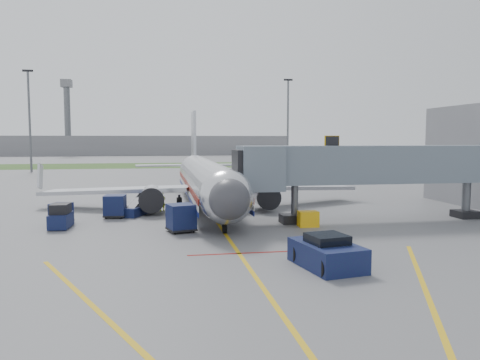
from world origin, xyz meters
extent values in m
plane|color=#565659|center=(0.00, 0.00, 0.00)|extent=(400.00, 400.00, 0.00)
cube|color=#2D4C1E|center=(0.00, 90.00, 0.01)|extent=(300.00, 25.00, 0.01)
cube|color=gold|center=(0.00, -2.00, 0.00)|extent=(0.25, 50.00, 0.01)
cube|color=maroon|center=(0.00, -4.00, 0.00)|extent=(6.00, 0.25, 0.01)
cube|color=gold|center=(-6.00, -14.00, 0.00)|extent=(9.52, 20.04, 0.01)
cube|color=gold|center=(6.00, -14.00, 0.00)|extent=(9.52, 20.04, 0.01)
cylinder|color=silver|center=(0.00, 15.00, 2.70)|extent=(3.80, 28.00, 3.80)
sphere|color=silver|center=(0.00, 1.00, 2.70)|extent=(3.80, 3.80, 3.80)
sphere|color=#38383D|center=(0.00, -0.30, 2.70)|extent=(2.74, 2.74, 2.74)
cube|color=black|center=(0.00, 0.60, 3.25)|extent=(2.20, 1.20, 0.55)
cone|color=silver|center=(0.00, 31.50, 2.70)|extent=(3.80, 5.00, 3.80)
cube|color=#B7BAC1|center=(0.00, 31.00, 6.70)|extent=(0.35, 4.20, 7.00)
cube|color=#B7BAC1|center=(-8.50, 15.00, 1.80)|extent=(15.10, 8.59, 1.13)
cube|color=#B7BAC1|center=(8.50, 15.00, 1.80)|extent=(15.10, 8.59, 1.13)
cylinder|color=silver|center=(-5.20, 12.00, 1.35)|extent=(2.10, 3.60, 2.10)
cylinder|color=silver|center=(5.20, 12.00, 1.35)|extent=(2.10, 3.60, 2.10)
cube|color=maroon|center=(1.92, 15.00, 2.35)|extent=(0.05, 28.00, 0.45)
cube|color=navy|center=(1.92, 15.00, 1.45)|extent=(0.05, 28.00, 0.35)
cylinder|color=black|center=(0.00, 2.00, 0.30)|extent=(0.28, 0.70, 0.70)
cylinder|color=black|center=(-2.60, 15.50, 0.45)|extent=(0.50, 1.00, 1.00)
cylinder|color=black|center=(2.60, 15.50, 0.45)|extent=(0.50, 1.00, 1.00)
cube|color=slate|center=(13.00, 5.00, 4.60)|extent=(20.00, 3.00, 3.00)
cube|color=slate|center=(3.20, 5.00, 4.40)|extent=(3.20, 3.60, 3.40)
cube|color=black|center=(2.00, 5.00, 4.40)|extent=(1.60, 3.00, 2.80)
cube|color=#EAAC0D|center=(9.00, 5.00, 6.40)|extent=(1.20, 0.15, 1.00)
cylinder|color=#595B60|center=(6.00, 5.00, 1.55)|extent=(0.56, 0.56, 3.10)
cube|color=black|center=(6.00, 5.00, 0.35)|extent=(2.20, 1.60, 0.70)
cylinder|color=#595B60|center=(21.00, 5.00, 1.55)|extent=(0.70, 0.70, 3.10)
cube|color=black|center=(21.00, 5.00, 0.30)|extent=(1.80, 1.80, 0.60)
cylinder|color=#595B60|center=(-30.00, 70.00, 10.00)|extent=(0.44, 0.44, 20.00)
cube|color=black|center=(-30.00, 70.00, 20.20)|extent=(2.00, 0.40, 0.40)
cylinder|color=#595B60|center=(25.00, 75.00, 10.00)|extent=(0.44, 0.44, 20.00)
cube|color=black|center=(25.00, 75.00, 20.20)|extent=(2.00, 0.40, 0.40)
cube|color=slate|center=(-10.00, 170.00, 4.00)|extent=(120.00, 14.00, 8.00)
cylinder|color=#595B60|center=(-40.00, 165.00, 14.00)|extent=(2.40, 2.40, 28.00)
cube|color=slate|center=(-40.00, 165.00, 28.50)|extent=(4.00, 4.00, 3.00)
cube|color=#0E203E|center=(4.00, -7.63, 0.63)|extent=(3.22, 4.52, 1.26)
cube|color=black|center=(4.00, -7.63, 1.44)|extent=(2.13, 2.13, 0.57)
cylinder|color=black|center=(3.24, -9.29, 0.46)|extent=(0.41, 0.95, 0.92)
cylinder|color=black|center=(5.28, -8.92, 0.46)|extent=(0.41, 0.95, 0.92)
cylinder|color=black|center=(2.72, -6.34, 0.46)|extent=(0.41, 0.95, 0.92)
cylinder|color=black|center=(4.76, -5.98, 0.46)|extent=(0.41, 0.95, 0.92)
cube|color=#0E203E|center=(-11.79, 5.97, 0.58)|extent=(1.48, 2.67, 1.05)
cube|color=black|center=(-11.79, 5.97, 1.46)|extent=(1.33, 1.73, 0.73)
cylinder|color=black|center=(-12.35, 5.06, 0.26)|extent=(0.25, 0.53, 0.52)
cylinder|color=black|center=(-11.31, 5.01, 0.26)|extent=(0.25, 0.53, 0.52)
cylinder|color=black|center=(-12.27, 6.94, 0.26)|extent=(0.25, 0.53, 0.52)
cylinder|color=black|center=(-11.22, 6.89, 0.26)|extent=(0.25, 0.53, 0.52)
cube|color=#0E203E|center=(-3.00, 3.02, 1.09)|extent=(2.20, 2.20, 1.78)
cube|color=black|center=(-3.00, 3.02, 0.21)|extent=(2.27, 2.27, 0.14)
cylinder|color=black|center=(-3.48, 2.17, 0.16)|extent=(0.33, 0.38, 0.32)
cylinder|color=black|center=(-2.15, 2.54, 0.16)|extent=(0.33, 0.38, 0.32)
cylinder|color=black|center=(-3.85, 3.50, 0.16)|extent=(0.33, 0.38, 0.32)
cylinder|color=black|center=(-2.52, 3.87, 0.16)|extent=(0.33, 0.38, 0.32)
cube|color=#0E203E|center=(-12.15, 7.98, 0.88)|extent=(1.79, 1.79, 1.44)
cube|color=black|center=(-12.15, 7.98, 0.17)|extent=(1.85, 1.85, 0.11)
cylinder|color=black|center=(-12.85, 7.60, 0.13)|extent=(0.27, 0.31, 0.26)
cylinder|color=black|center=(-11.77, 7.29, 0.13)|extent=(0.27, 0.31, 0.26)
cylinder|color=black|center=(-12.53, 8.68, 0.13)|extent=(0.27, 0.31, 0.26)
cylinder|color=black|center=(-11.46, 8.36, 0.13)|extent=(0.27, 0.31, 0.26)
cube|color=#0E203E|center=(-8.23, 10.15, 1.05)|extent=(1.84, 1.84, 1.71)
cube|color=black|center=(-8.23, 10.15, 0.20)|extent=(1.90, 1.90, 0.13)
cylinder|color=black|center=(-8.94, 9.55, 0.15)|extent=(0.27, 0.33, 0.31)
cylinder|color=black|center=(-7.62, 9.44, 0.15)|extent=(0.27, 0.33, 0.31)
cylinder|color=black|center=(-8.83, 10.86, 0.15)|extent=(0.27, 0.33, 0.31)
cylinder|color=black|center=(-7.51, 10.75, 0.15)|extent=(0.27, 0.33, 0.31)
cube|color=#0E203E|center=(-6.58, 10.96, 0.40)|extent=(2.35, 3.43, 0.80)
cube|color=black|center=(-6.42, 11.37, 1.24)|extent=(2.08, 3.62, 1.25)
cylinder|color=black|center=(-7.43, 10.05, 0.25)|extent=(0.37, 0.53, 0.50)
cylinder|color=black|center=(-6.61, 9.72, 0.25)|extent=(0.37, 0.53, 0.50)
cylinder|color=black|center=(-6.56, 12.19, 0.25)|extent=(0.37, 0.53, 0.50)
cylinder|color=black|center=(-5.74, 11.86, 0.25)|extent=(0.37, 0.53, 0.50)
cube|color=#EAAC0D|center=(6.58, 3.33, 0.59)|extent=(1.50, 1.02, 1.19)
cylinder|color=black|center=(6.09, 3.34, 0.15)|extent=(0.20, 0.30, 0.30)
cylinder|color=black|center=(7.07, 3.32, 0.15)|extent=(0.20, 0.30, 0.30)
imported|color=#C0E91B|center=(-4.25, 12.98, 0.88)|extent=(0.76, 0.66, 1.76)
camera|label=1|loc=(-4.49, -30.27, 6.62)|focal=35.00mm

